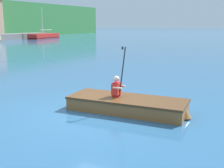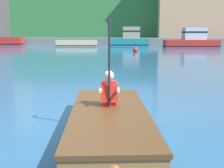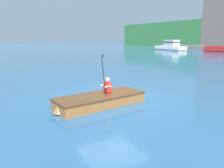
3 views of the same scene
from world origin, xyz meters
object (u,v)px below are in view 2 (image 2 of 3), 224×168
(rowboat_foreground, at_px, (110,122))
(person_paddler, at_px, (109,89))
(moored_boat_dock_east_end, at_px, (192,40))
(moored_boat_outer_slip_west, at_px, (4,41))
(moored_boat_dock_center_near, at_px, (130,39))
(channel_buoy, at_px, (135,49))
(moored_boat_dock_center_far, at_px, (77,44))

(rowboat_foreground, relative_size, person_paddler, 2.45)
(moored_boat_dock_east_end, relative_size, person_paddler, 4.24)
(moored_boat_outer_slip_west, bearing_deg, moored_boat_dock_center_near, -1.59)
(moored_boat_dock_east_end, relative_size, channel_buoy, 8.56)
(moored_boat_dock_center_near, relative_size, channel_buoy, 6.41)
(moored_boat_dock_east_end, xyz_separation_m, moored_boat_outer_slip_west, (-22.95, 2.53, -0.28))
(rowboat_foreground, relative_size, channel_buoy, 4.96)
(rowboat_foreground, distance_m, person_paddler, 0.59)
(person_paddler, height_order, channel_buoy, person_paddler)
(moored_boat_dock_center_near, distance_m, moored_boat_outer_slip_west, 16.02)
(moored_boat_dock_center_far, relative_size, person_paddler, 3.29)
(rowboat_foreground, height_order, person_paddler, person_paddler)
(moored_boat_outer_slip_west, bearing_deg, moored_boat_dock_east_end, -6.29)
(channel_buoy, bearing_deg, moored_boat_outer_slip_west, 146.53)
(moored_boat_dock_center_near, xyz_separation_m, moored_boat_dock_center_far, (-6.20, -1.66, -0.53))
(moored_boat_outer_slip_west, xyz_separation_m, channel_buoy, (16.60, -10.97, -0.27))
(moored_boat_dock_center_far, xyz_separation_m, rowboat_foreground, (6.31, -28.31, -0.10))
(moored_boat_dock_east_end, height_order, moored_boat_outer_slip_west, moored_boat_dock_east_end)
(moored_boat_dock_center_near, height_order, rowboat_foreground, moored_boat_dock_center_near)
(moored_boat_dock_center_far, xyz_separation_m, channel_buoy, (6.79, -8.87, -0.10))
(person_paddler, bearing_deg, rowboat_foreground, -83.47)
(moored_boat_outer_slip_west, height_order, channel_buoy, moored_boat_outer_slip_west)
(rowboat_foreground, distance_m, channel_buoy, 19.44)
(person_paddler, bearing_deg, channel_buoy, 88.43)
(moored_boat_dock_center_far, distance_m, channel_buoy, 11.18)
(channel_buoy, bearing_deg, person_paddler, -91.57)
(channel_buoy, bearing_deg, moored_boat_dock_center_far, 127.44)
(moored_boat_dock_center_far, relative_size, rowboat_foreground, 1.34)
(moored_boat_dock_east_end, xyz_separation_m, person_paddler, (-6.87, -27.51, -0.09))
(rowboat_foreground, height_order, channel_buoy, channel_buoy)
(moored_boat_dock_center_near, bearing_deg, moored_boat_dock_center_far, -165.05)
(moored_boat_dock_center_near, bearing_deg, person_paddler, -89.87)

